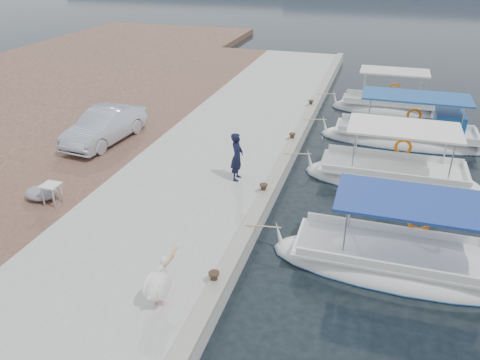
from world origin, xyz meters
name	(u,v)px	position (x,y,z in m)	size (l,w,h in m)	color
ground	(262,229)	(0.00, 0.00, 0.00)	(400.00, 400.00, 0.00)	black
concrete_quay	(223,152)	(-3.00, 5.00, 0.25)	(6.00, 40.00, 0.50)	#A09F9A
quay_curb	(288,153)	(-0.22, 5.00, 0.56)	(0.44, 40.00, 0.12)	gray
cobblestone_strip	(119,139)	(-8.00, 5.00, 0.25)	(4.00, 40.00, 0.50)	brown
fishing_caique_b	(404,267)	(4.31, -0.87, 0.12)	(7.44, 2.37, 2.83)	white
fishing_caique_c	(392,179)	(3.89, 4.71, 0.12)	(6.61, 2.46, 2.83)	white
fishing_caique_d	(407,139)	(4.51, 8.95, 0.19)	(7.63, 2.21, 2.83)	white
fishing_caique_e	(386,109)	(3.51, 13.38, 0.13)	(5.83, 2.02, 2.83)	white
mooring_bollards	(264,188)	(-0.35, 1.50, 0.69)	(0.28, 20.28, 0.33)	black
pelican	(158,284)	(-1.33, -4.58, 1.07)	(0.53, 1.42, 1.11)	tan
fisherman	(237,157)	(-1.53, 2.25, 1.39)	(0.65, 0.42, 1.77)	black
parked_car	(105,126)	(-7.99, 4.04, 1.21)	(1.51, 4.33, 1.43)	#B1B9CA
tarp_bundle	(41,193)	(-7.37, -1.05, 0.70)	(1.10, 0.90, 0.40)	gray
folding_table	(51,190)	(-6.74, -1.27, 1.02)	(0.55, 0.55, 0.73)	silver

